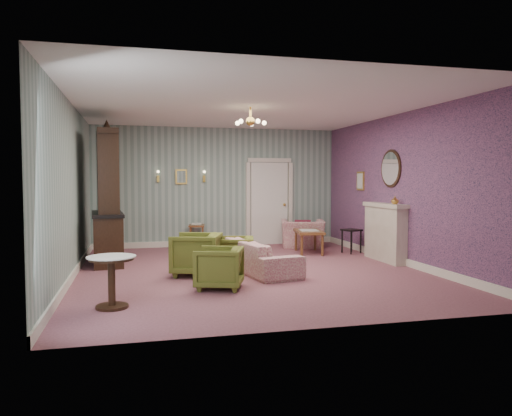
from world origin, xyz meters
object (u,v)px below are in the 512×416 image
object	(u,v)px
dresser	(107,194)
olive_chair_b	(196,252)
olive_chair_a	(219,266)
coffee_table	(309,242)
fireplace	(385,232)
pedestal_table	(112,282)
side_table_black	(351,241)
olive_chair_c	(235,251)
sofa_chintz	(260,251)
wingback_chair	(303,229)

from	to	relation	value
dresser	olive_chair_b	bearing A→B (deg)	-51.50
olive_chair_a	coffee_table	xyz separation A→B (m)	(2.53, 3.05, -0.09)
dresser	coffee_table	world-z (taller)	dresser
fireplace	pedestal_table	xyz separation A→B (m)	(-5.15, -2.46, -0.25)
olive_chair_a	olive_chair_b	xyz separation A→B (m)	(-0.20, 1.11, 0.06)
dresser	coffee_table	distance (m)	4.42
coffee_table	side_table_black	xyz separation A→B (m)	(0.91, -0.25, 0.01)
olive_chair_c	sofa_chintz	distance (m)	0.52
olive_chair_b	dresser	bearing A→B (deg)	-117.88
wingback_chair	fireplace	size ratio (longest dim) A/B	0.72
coffee_table	pedestal_table	xyz separation A→B (m)	(-4.03, -3.83, 0.08)
olive_chair_a	sofa_chintz	distance (m)	1.45
fireplace	pedestal_table	bearing A→B (deg)	-154.42
wingback_chair	pedestal_table	world-z (taller)	wingback_chair
sofa_chintz	coffee_table	bearing A→B (deg)	-50.36
sofa_chintz	fireplace	xyz separation A→B (m)	(2.72, 0.56, 0.20)
olive_chair_c	pedestal_table	distance (m)	3.05
sofa_chintz	fireplace	world-z (taller)	fireplace
olive_chair_c	pedestal_table	world-z (taller)	pedestal_table
olive_chair_a	coffee_table	bearing A→B (deg)	159.33
wingback_chair	olive_chair_b	bearing A→B (deg)	60.25
dresser	fireplace	size ratio (longest dim) A/B	1.94
olive_chair_c	coffee_table	size ratio (longest dim) A/B	0.66
pedestal_table	olive_chair_a	bearing A→B (deg)	27.44
fireplace	coffee_table	distance (m)	1.79
sofa_chintz	coffee_table	world-z (taller)	sofa_chintz
olive_chair_b	olive_chair_c	distance (m)	0.84
side_table_black	fireplace	bearing A→B (deg)	-79.30
wingback_chair	side_table_black	bearing A→B (deg)	137.01
olive_chair_c	pedestal_table	bearing A→B (deg)	-29.85
sofa_chintz	side_table_black	world-z (taller)	sofa_chintz
wingback_chair	coffee_table	world-z (taller)	wingback_chair
side_table_black	wingback_chair	bearing A→B (deg)	121.36
olive_chair_c	sofa_chintz	bearing A→B (deg)	58.72
sofa_chintz	wingback_chair	xyz separation A→B (m)	(1.79, 2.86, 0.06)
olive_chair_a	dresser	world-z (taller)	dresser
pedestal_table	side_table_black	bearing A→B (deg)	35.90
olive_chair_b	pedestal_table	xyz separation A→B (m)	(-1.30, -1.89, -0.06)
olive_chair_a	pedestal_table	world-z (taller)	olive_chair_a
olive_chair_b	fireplace	size ratio (longest dim) A/B	0.57
olive_chair_c	sofa_chintz	xyz separation A→B (m)	(0.38, -0.36, 0.05)
fireplace	pedestal_table	world-z (taller)	fireplace
olive_chair_a	olive_chair_b	bearing A→B (deg)	-150.52
sofa_chintz	dresser	world-z (taller)	dresser
coffee_table	olive_chair_c	bearing A→B (deg)	-141.66
sofa_chintz	olive_chair_a	bearing A→B (deg)	130.11
sofa_chintz	dresser	size ratio (longest dim) A/B	0.71
dresser	side_table_black	size ratio (longest dim) A/B	5.08
sofa_chintz	dresser	distance (m)	3.26
olive_chair_b	coffee_table	distance (m)	3.35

